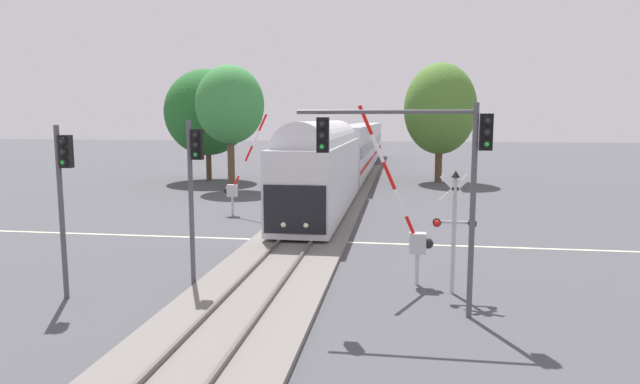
{
  "coord_description": "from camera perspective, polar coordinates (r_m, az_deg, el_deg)",
  "views": [
    {
      "loc": [
        4.53,
        -24.58,
        5.65
      ],
      "look_at": [
        0.59,
        2.19,
        2.0
      ],
      "focal_mm": 30.94,
      "sensor_mm": 36.0,
      "label": 1
    }
  ],
  "objects": [
    {
      "name": "elm_centre_background",
      "position": [
        49.8,
        12.31,
        8.39
      ],
      "size": [
        6.28,
        6.28,
        10.42
      ],
      "color": "brown",
      "rests_on": "ground"
    },
    {
      "name": "traffic_signal_median",
      "position": [
        18.69,
        -12.91,
        1.62
      ],
      "size": [
        0.53,
        0.38,
        5.58
      ],
      "color": "#4C4C51",
      "rests_on": "ground"
    },
    {
      "name": "crossing_signal_mast",
      "position": [
        18.06,
        13.72,
        -2.76
      ],
      "size": [
        1.36,
        0.44,
        4.0
      ],
      "color": "#B2B2B7",
      "rests_on": "ground"
    },
    {
      "name": "road_centre_stripe",
      "position": [
        25.62,
        -2.04,
        -5.05
      ],
      "size": [
        44.0,
        0.2,
        0.01
      ],
      "color": "beige",
      "rests_on": "ground"
    },
    {
      "name": "crossing_gate_far",
      "position": [
        32.31,
        -8.74,
        0.98
      ],
      "size": [
        2.68,
        0.4,
        5.86
      ],
      "color": "#B7B7BC",
      "rests_on": "ground"
    },
    {
      "name": "traffic_signal_near_left",
      "position": [
        18.64,
        -25.02,
        0.78
      ],
      "size": [
        0.53,
        0.38,
        5.43
      ],
      "color": "#4C4C51",
      "rests_on": "ground"
    },
    {
      "name": "oak_behind_train",
      "position": [
        44.0,
        -9.3,
        8.87
      ],
      "size": [
        5.34,
        5.34,
        9.72
      ],
      "color": "brown",
      "rests_on": "ground"
    },
    {
      "name": "pine_left_background",
      "position": [
        50.9,
        -11.57,
        8.06
      ],
      "size": [
        7.6,
        7.6,
        9.98
      ],
      "color": "#4C3828",
      "rests_on": "ground"
    },
    {
      "name": "traffic_signal_near_right",
      "position": [
        15.6,
        10.54,
        3.72
      ],
      "size": [
        5.41,
        0.38,
        6.06
      ],
      "color": "#4C4C51",
      "rests_on": "ground"
    },
    {
      "name": "crossing_gate_near",
      "position": [
        18.85,
        9.48,
        -3.67
      ],
      "size": [
        2.59,
        0.4,
        6.08
      ],
      "color": "#B7B7BC",
      "rests_on": "ground"
    },
    {
      "name": "commuter_train",
      "position": [
        51.78,
        3.35,
        4.44
      ],
      "size": [
        3.04,
        60.43,
        5.16
      ],
      "color": "silver",
      "rests_on": "railway_track"
    },
    {
      "name": "ground_plane",
      "position": [
        25.62,
        -2.04,
        -5.06
      ],
      "size": [
        220.0,
        220.0,
        0.0
      ],
      "primitive_type": "plane",
      "color": "#47474C"
    },
    {
      "name": "railway_track",
      "position": [
        25.6,
        -2.04,
        -4.85
      ],
      "size": [
        4.4,
        80.0,
        0.32
      ],
      "color": "slate",
      "rests_on": "ground"
    }
  ]
}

